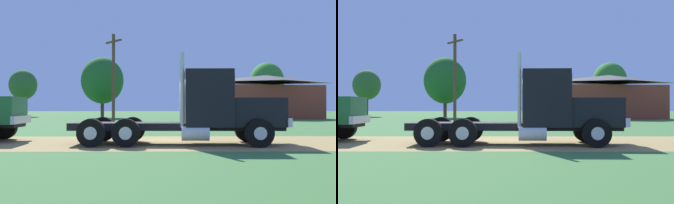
{
  "view_description": "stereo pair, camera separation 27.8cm",
  "coord_description": "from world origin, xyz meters",
  "views": [
    {
      "loc": [
        -0.73,
        -15.56,
        1.48
      ],
      "look_at": [
        -0.45,
        0.77,
        1.66
      ],
      "focal_mm": 40.96,
      "sensor_mm": 36.0,
      "label": 1
    },
    {
      "loc": [
        -0.46,
        -15.56,
        1.48
      ],
      "look_at": [
        -0.45,
        0.77,
        1.66
      ],
      "focal_mm": 40.96,
      "sensor_mm": 36.0,
      "label": 2
    }
  ],
  "objects": [
    {
      "name": "ground_plane",
      "position": [
        0.0,
        0.0,
        0.0
      ],
      "size": [
        200.0,
        200.0,
        0.0
      ],
      "primitive_type": "plane",
      "color": "#3D6D34"
    },
    {
      "name": "dirt_track",
      "position": [
        0.0,
        0.0,
        0.0
      ],
      "size": [
        120.0,
        6.31,
        0.01
      ],
      "primitive_type": "cube",
      "color": "#9B834A",
      "rests_on": "ground_plane"
    },
    {
      "name": "truck_foreground_white",
      "position": [
        1.07,
        -0.75,
        1.31
      ],
      "size": [
        8.3,
        2.86,
        3.47
      ],
      "color": "black",
      "rests_on": "ground_plane"
    },
    {
      "name": "shed_building",
      "position": [
        11.89,
        30.04,
        2.5
      ],
      "size": [
        12.82,
        8.11,
        5.2
      ],
      "color": "brown",
      "rests_on": "ground_plane"
    },
    {
      "name": "utility_pole_near",
      "position": [
        -4.62,
        15.56,
        3.92
      ],
      "size": [
        1.49,
        1.8,
        7.35
      ],
      "color": "brown",
      "rests_on": "ground_plane"
    },
    {
      "name": "tree_left",
      "position": [
        -20.82,
        40.34,
        4.58
      ],
      "size": [
        3.96,
        3.96,
        6.78
      ],
      "color": "#513823",
      "rests_on": "ground_plane"
    },
    {
      "name": "tree_mid",
      "position": [
        -8.38,
        34.13,
        4.82
      ],
      "size": [
        5.48,
        5.48,
        7.84
      ],
      "color": "#513823",
      "rests_on": "ground_plane"
    },
    {
      "name": "tree_right",
      "position": [
        13.41,
        35.46,
        4.83
      ],
      "size": [
        4.51,
        4.51,
        7.33
      ],
      "color": "#513823",
      "rests_on": "ground_plane"
    }
  ]
}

